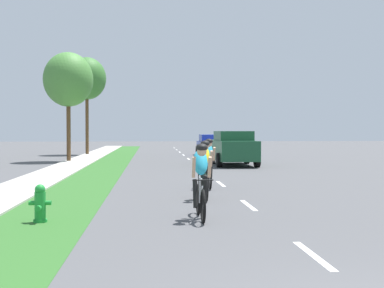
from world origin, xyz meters
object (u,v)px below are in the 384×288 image
Objects in this scene: fire_hydrant_green at (40,204)px; sedan_blue at (211,145)px; street_tree_far at (87,79)px; cyclist_distant at (208,163)px; cyclist_trailing at (204,169)px; street_tree_near at (68,80)px; suv_dark_green at (234,147)px; cyclist_lead at (201,180)px.

fire_hydrant_green is 0.18× the size of sedan_blue.
cyclist_distant is at bearing -73.93° from street_tree_far.
cyclist_distant is at bearing 55.25° from fire_hydrant_green.
cyclist_trailing is 18.56m from street_tree_near.
suv_dark_green is 1.09× the size of sedan_blue.
suv_dark_green is at bearing -23.12° from street_tree_near.
fire_hydrant_green is 7.09m from cyclist_distant.
cyclist_lead is 1.00× the size of cyclist_trailing.
street_tree_near is (-6.20, 17.03, 3.95)m from cyclist_trailing.
cyclist_trailing and cyclist_distant have the same top height.
cyclist_trailing is at bearing 40.82° from fire_hydrant_green.
cyclist_lead is at bearing -73.84° from street_tree_near.
street_tree_far is at bearing 167.33° from sedan_blue.
fire_hydrant_green is 17.55m from suv_dark_green.
cyclist_trailing is 23.61m from sedan_blue.
fire_hydrant_green is 0.16× the size of suv_dark_green.
cyclist_trailing is 26.65m from street_tree_far.
street_tree_near reaches higher than cyclist_lead.
street_tree_near is at bearing 156.88° from suv_dark_green.
cyclist_distant is 0.40× the size of sedan_blue.
street_tree_far is at bearing 101.45° from cyclist_lead.
street_tree_far is at bearing 106.07° from cyclist_distant.
cyclist_lead is at bearing -97.89° from cyclist_distant.
street_tree_far is (-5.77, 28.51, 4.84)m from cyclist_lead.
suv_dark_green is 10.61m from street_tree_near.
cyclist_trailing is (3.63, 3.14, 0.44)m from fire_hydrant_green.
street_tree_near is at bearing 97.27° from fire_hydrant_green.
street_tree_far is at bearing 95.05° from fire_hydrant_green.
cyclist_distant is at bearing -103.41° from suv_dark_green.
cyclist_distant reaches higher than sedan_blue.
cyclist_lead is at bearing -97.26° from cyclist_trailing.
sedan_blue is at bearing -12.67° from street_tree_far.
street_tree_far reaches higher than cyclist_lead.
sedan_blue is 0.59× the size of street_tree_far.
cyclist_distant is 0.37× the size of suv_dark_green.
suv_dark_green is 0.65× the size of street_tree_far.
suv_dark_green reaches higher than sedan_blue.
cyclist_lead is 5.77m from cyclist_distant.
street_tree_near is (-5.82, 20.07, 3.95)m from cyclist_lead.
street_tree_far reaches higher than suv_dark_green.
sedan_blue is at bearing 35.03° from street_tree_near.
sedan_blue is at bearing 82.89° from cyclist_trailing.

